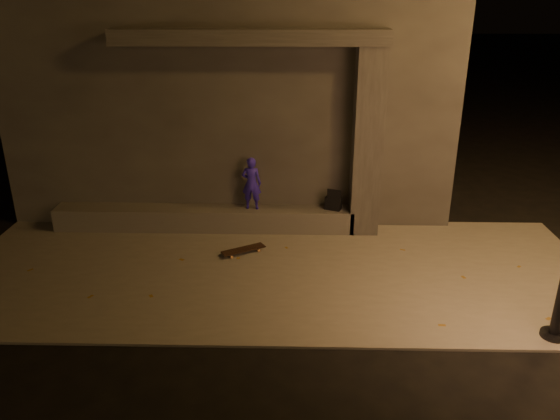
{
  "coord_description": "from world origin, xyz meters",
  "views": [
    {
      "loc": [
        0.28,
        -6.4,
        4.53
      ],
      "look_at": [
        0.08,
        2.0,
        1.16
      ],
      "focal_mm": 35.0,
      "sensor_mm": 36.0,
      "label": 1
    }
  ],
  "objects_px": {
    "column": "(367,144)",
    "backpack": "(333,202)",
    "skateboarder": "(251,183)",
    "skateboard": "(243,250)"
  },
  "relations": [
    {
      "from": "skateboarder",
      "to": "skateboard",
      "type": "height_order",
      "value": "skateboarder"
    },
    {
      "from": "column",
      "to": "backpack",
      "type": "bearing_deg",
      "value": 180.0
    },
    {
      "from": "skateboard",
      "to": "skateboarder",
      "type": "bearing_deg",
      "value": 55.24
    },
    {
      "from": "skateboarder",
      "to": "skateboard",
      "type": "bearing_deg",
      "value": 92.41
    },
    {
      "from": "backpack",
      "to": "skateboard",
      "type": "relative_size",
      "value": 0.54
    },
    {
      "from": "backpack",
      "to": "skateboarder",
      "type": "bearing_deg",
      "value": -159.61
    },
    {
      "from": "column",
      "to": "skateboarder",
      "type": "bearing_deg",
      "value": 180.0
    },
    {
      "from": "skateboarder",
      "to": "column",
      "type": "bearing_deg",
      "value": -173.33
    },
    {
      "from": "column",
      "to": "backpack",
      "type": "distance_m",
      "value": 1.34
    },
    {
      "from": "column",
      "to": "skateboard",
      "type": "bearing_deg",
      "value": -154.04
    }
  ]
}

